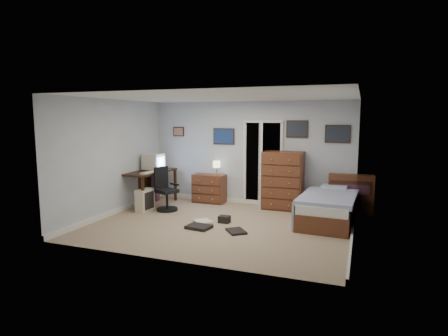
{
  "coord_description": "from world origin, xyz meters",
  "views": [
    {
      "loc": [
        2.58,
        -6.71,
        2.11
      ],
      "look_at": [
        -0.02,
        0.3,
        1.1
      ],
      "focal_mm": 30.0,
      "sensor_mm": 36.0,
      "label": 1
    }
  ],
  "objects_px": {
    "computer_desk": "(146,179)",
    "low_dresser": "(209,188)",
    "office_chair": "(165,194)",
    "tall_dresser": "(283,180)",
    "bed": "(328,208)"
  },
  "relations": [
    {
      "from": "computer_desk",
      "to": "office_chair",
      "type": "relative_size",
      "value": 1.5
    },
    {
      "from": "bed",
      "to": "low_dresser",
      "type": "bearing_deg",
      "value": 167.92
    },
    {
      "from": "office_chair",
      "to": "bed",
      "type": "xyz_separation_m",
      "value": [
        3.58,
        0.26,
        -0.08
      ]
    },
    {
      "from": "low_dresser",
      "to": "tall_dresser",
      "type": "bearing_deg",
      "value": 0.22
    },
    {
      "from": "tall_dresser",
      "to": "low_dresser",
      "type": "bearing_deg",
      "value": 179.14
    },
    {
      "from": "computer_desk",
      "to": "bed",
      "type": "bearing_deg",
      "value": 2.94
    },
    {
      "from": "tall_dresser",
      "to": "bed",
      "type": "relative_size",
      "value": 0.67
    },
    {
      "from": "office_chair",
      "to": "low_dresser",
      "type": "xyz_separation_m",
      "value": [
        0.63,
        1.09,
        -0.03
      ]
    },
    {
      "from": "office_chair",
      "to": "tall_dresser",
      "type": "height_order",
      "value": "tall_dresser"
    },
    {
      "from": "computer_desk",
      "to": "bed",
      "type": "distance_m",
      "value": 4.3
    },
    {
      "from": "low_dresser",
      "to": "bed",
      "type": "bearing_deg",
      "value": -14.64
    },
    {
      "from": "computer_desk",
      "to": "office_chair",
      "type": "bearing_deg",
      "value": -21.47
    },
    {
      "from": "computer_desk",
      "to": "tall_dresser",
      "type": "bearing_deg",
      "value": 16.75
    },
    {
      "from": "low_dresser",
      "to": "bed",
      "type": "xyz_separation_m",
      "value": [
        2.95,
        -0.83,
        -0.05
      ]
    },
    {
      "from": "computer_desk",
      "to": "low_dresser",
      "type": "xyz_separation_m",
      "value": [
        1.34,
        0.75,
        -0.29
      ]
    }
  ]
}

